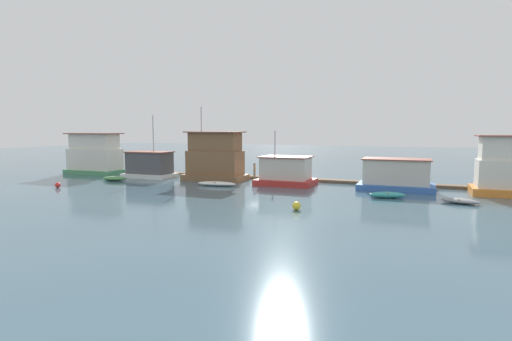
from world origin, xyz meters
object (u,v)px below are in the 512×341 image
object	(u,v)px
dinghy_teal	(387,195)
mooring_post_near_left	(254,171)
houseboat_white	(150,165)
houseboat_blue	(396,175)
dinghy_grey	(460,201)
mooring_post_centre	(138,166)
houseboat_orange	(505,168)
mooring_post_far_right	(131,166)
houseboat_green	(95,155)
houseboat_red	(286,172)
dinghy_green	(114,178)
houseboat_brown	(215,158)
buoy_red	(58,185)
dinghy_white	(217,184)
buoy_yellow	(296,206)

from	to	relation	value
dinghy_teal	mooring_post_near_left	bearing A→B (deg)	154.09
houseboat_white	houseboat_blue	bearing A→B (deg)	1.41
dinghy_grey	mooring_post_centre	size ratio (longest dim) A/B	1.49
houseboat_orange	mooring_post_far_right	xyz separation A→B (m)	(-41.68, 1.91, -1.45)
houseboat_green	houseboat_white	size ratio (longest dim) A/B	1.00
mooring_post_far_right	houseboat_white	bearing A→B (deg)	-29.10
houseboat_red	dinghy_teal	bearing A→B (deg)	-23.45
houseboat_white	dinghy_teal	size ratio (longest dim) A/B	2.36
mooring_post_far_right	dinghy_green	bearing A→B (deg)	-63.63
houseboat_green	dinghy_grey	world-z (taller)	houseboat_green
houseboat_brown	dinghy_teal	distance (m)	19.54
houseboat_orange	mooring_post_far_right	distance (m)	41.75
mooring_post_centre	houseboat_green	bearing A→B (deg)	-155.11
mooring_post_near_left	buoy_red	xyz separation A→B (m)	(-15.37, -13.26, -0.67)
dinghy_white	buoy_red	bearing A→B (deg)	-152.55
dinghy_grey	houseboat_green	bearing A→B (deg)	172.55
dinghy_teal	buoy_red	size ratio (longest dim) A/B	5.86
mooring_post_centre	mooring_post_near_left	xyz separation A→B (m)	(16.33, 0.00, -0.08)
houseboat_orange	dinghy_green	world-z (taller)	houseboat_orange
houseboat_white	dinghy_grey	xyz separation A→B (m)	(32.62, -4.82, -1.26)
houseboat_green	mooring_post_centre	world-z (taller)	houseboat_green
dinghy_white	buoy_red	world-z (taller)	buoy_red
houseboat_green	mooring_post_centre	xyz separation A→B (m)	(4.89, 2.27, -1.37)
houseboat_white	mooring_post_near_left	world-z (taller)	houseboat_white
dinghy_grey	buoy_yellow	bearing A→B (deg)	-146.81
dinghy_green	houseboat_brown	bearing A→B (deg)	24.28
mooring_post_far_right	buoy_red	bearing A→B (deg)	-81.09
mooring_post_near_left	houseboat_green	bearing A→B (deg)	-173.89
houseboat_blue	dinghy_white	distance (m)	17.47
houseboat_brown	houseboat_orange	xyz separation A→B (m)	(28.07, 0.35, -0.11)
houseboat_red	dinghy_grey	size ratio (longest dim) A/B	1.91
houseboat_red	mooring_post_centre	xyz separation A→B (m)	(-20.96, 2.78, -0.34)
dinghy_green	mooring_post_centre	xyz separation A→B (m)	(-2.28, 6.86, 0.75)
houseboat_green	houseboat_brown	xyz separation A→B (m)	(17.38, 0.01, 0.07)
houseboat_green	dinghy_teal	size ratio (longest dim) A/B	2.37
dinghy_green	mooring_post_far_right	distance (m)	7.69
mooring_post_centre	houseboat_orange	bearing A→B (deg)	-2.70
houseboat_brown	dinghy_grey	bearing A→B (deg)	-12.68
mooring_post_near_left	dinghy_grey	bearing A→B (deg)	-20.74
houseboat_red	mooring_post_near_left	size ratio (longest dim) A/B	3.10
houseboat_blue	mooring_post_near_left	bearing A→B (deg)	171.85
buoy_yellow	mooring_post_near_left	bearing A→B (deg)	122.07
houseboat_brown	dinghy_green	bearing A→B (deg)	-155.72
mooring_post_far_right	buoy_yellow	bearing A→B (deg)	-29.09
houseboat_red	dinghy_green	world-z (taller)	houseboat_red
dinghy_green	mooring_post_centre	bearing A→B (deg)	108.39
houseboat_white	dinghy_grey	bearing A→B (deg)	-8.41
houseboat_green	houseboat_blue	size ratio (longest dim) A/B	1.07
houseboat_blue	mooring_post_far_right	distance (m)	32.88
dinghy_green	houseboat_white	bearing A→B (deg)	66.06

